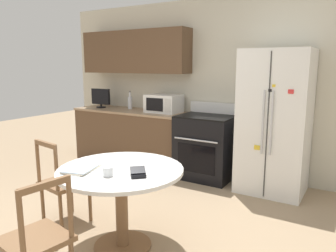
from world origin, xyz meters
The scene contains 14 objects.
ground_plane centered at (0.00, 0.00, 0.00)m, with size 14.00×14.00×0.00m, color #9E8466.
back_wall centered at (-0.31, 2.59, 1.44)m, with size 5.20×0.44×2.60m.
kitchen_counter centered at (-1.22, 2.29, 0.45)m, with size 1.98×0.64×0.90m.
refrigerator centered at (1.13, 2.24, 0.91)m, with size 0.83×0.71×1.83m.
oven_range centered at (0.17, 2.26, 0.47)m, with size 0.79×0.68×1.08m.
microwave centered at (-0.60, 2.34, 1.04)m, with size 0.52×0.39×0.28m.
countertop_tv centered at (-1.84, 2.25, 1.08)m, with size 0.38×0.16×0.33m.
counter_bottle centered at (-1.30, 2.38, 1.01)m, with size 0.07×0.07×0.30m.
dining_table centered at (0.32, 0.15, 0.59)m, with size 1.10×1.10×0.75m.
dining_chair_near centered at (0.23, -0.67, 0.43)m, with size 0.48×0.48×0.90m.
dining_chair_left centered at (-0.50, 0.20, 0.43)m, with size 0.48×0.48×0.90m.
candle_glass centered at (0.36, -0.06, 0.78)m, with size 0.08×0.08×0.08m.
wallet centered at (0.58, 0.06, 0.77)m, with size 0.17×0.17×0.07m.
mail_stack centered at (0.06, -0.06, 0.76)m, with size 0.29×0.35×0.02m.
Camera 1 is at (2.10, -1.98, 1.64)m, focal length 35.00 mm.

